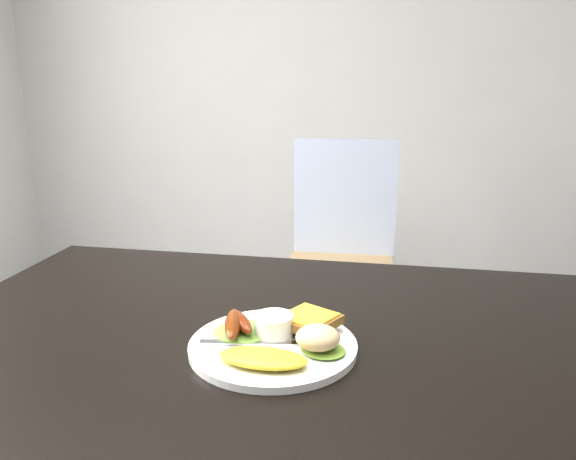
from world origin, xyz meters
TOP-DOWN VIEW (x-y plane):
  - room_back_panel at (0.00, 2.25)m, footprint 4.00×0.04m
  - dining_table at (0.00, 0.00)m, footprint 1.20×0.80m
  - dining_chair at (-0.03, 1.17)m, footprint 0.40×0.40m
  - person at (-0.13, 0.53)m, footprint 0.51×0.34m
  - plate at (-0.01, -0.03)m, footprint 0.25×0.25m
  - lettuce_left at (-0.06, -0.01)m, footprint 0.12×0.11m
  - lettuce_right at (0.07, -0.05)m, footprint 0.08×0.08m
  - omelette at (-0.01, -0.10)m, footprint 0.13×0.06m
  - sausage_a at (-0.07, -0.02)m, footprint 0.05×0.10m
  - sausage_b at (-0.07, -0.01)m, footprint 0.07×0.08m
  - ramekin at (-0.01, -0.01)m, footprint 0.07×0.07m
  - toast_a at (0.02, 0.03)m, footprint 0.08×0.08m
  - toast_b at (0.04, 0.01)m, footprint 0.11×0.11m
  - potato_salad at (0.06, -0.05)m, footprint 0.07×0.07m
  - fork at (-0.04, -0.04)m, footprint 0.15×0.04m

SIDE VIEW (x-z plane):
  - dining_chair at x=-0.03m, z-range 0.43..0.47m
  - person at x=-0.13m, z-range 0.00..1.39m
  - dining_table at x=0.00m, z-range 0.71..0.75m
  - plate at x=-0.01m, z-range 0.75..0.76m
  - fork at x=-0.04m, z-range 0.76..0.77m
  - lettuce_right at x=0.07m, z-range 0.76..0.77m
  - lettuce_left at x=-0.06m, z-range 0.76..0.77m
  - toast_a at x=0.02m, z-range 0.76..0.77m
  - omelette at x=-0.01m, z-range 0.76..0.78m
  - ramekin at x=-0.01m, z-range 0.76..0.80m
  - toast_b at x=0.04m, z-range 0.77..0.79m
  - sausage_a at x=-0.07m, z-range 0.77..0.79m
  - sausage_b at x=-0.07m, z-range 0.77..0.79m
  - potato_salad at x=0.06m, z-range 0.77..0.80m
  - room_back_panel at x=0.00m, z-range 0.00..2.70m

